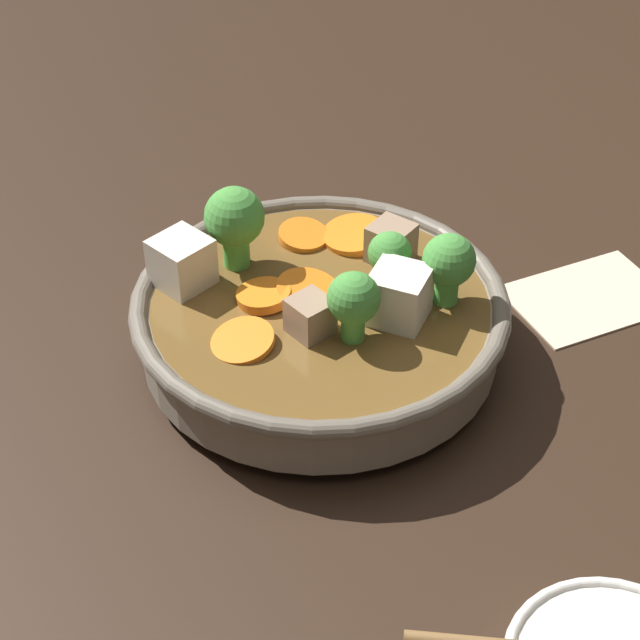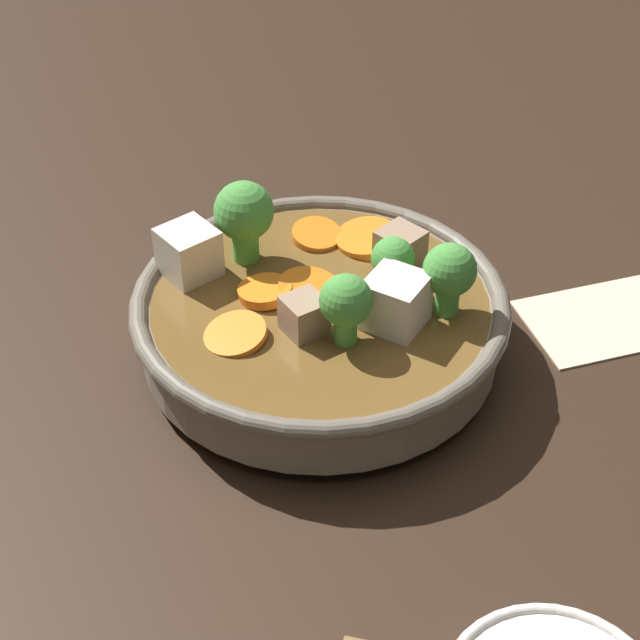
% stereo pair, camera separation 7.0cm
% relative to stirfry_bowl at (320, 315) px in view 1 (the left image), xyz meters
% --- Properties ---
extents(ground_plane, '(3.00, 3.00, 0.00)m').
position_rel_stirfry_bowl_xyz_m(ground_plane, '(0.00, 0.00, -0.04)').
color(ground_plane, black).
extents(stirfry_bowl, '(0.25, 0.25, 0.11)m').
position_rel_stirfry_bowl_xyz_m(stirfry_bowl, '(0.00, 0.00, 0.00)').
color(stirfry_bowl, slate).
rests_on(stirfry_bowl, ground_plane).
extents(napkin, '(0.13, 0.10, 0.00)m').
position_rel_stirfry_bowl_xyz_m(napkin, '(-0.20, -0.03, -0.03)').
color(napkin, beige).
rests_on(napkin, ground_plane).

